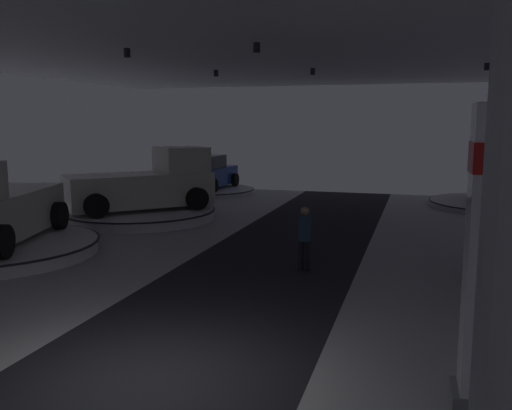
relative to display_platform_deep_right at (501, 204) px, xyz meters
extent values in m
cube|color=#B2B2B7|center=(-7.00, -19.05, -0.16)|extent=(24.00, 44.00, 0.05)
cube|color=#232328|center=(-7.00, -19.05, -0.13)|extent=(4.40, 44.00, 0.01)
cylinder|color=black|center=(-10.49, -13.04, 5.19)|extent=(0.16, 0.16, 0.22)
cylinder|color=black|center=(-10.41, -7.08, 5.19)|extent=(0.16, 0.16, 0.22)
cylinder|color=black|center=(-7.14, -13.06, 5.19)|extent=(0.16, 0.16, 0.22)
cylinder|color=black|center=(-7.05, -6.70, 5.19)|extent=(0.16, 0.16, 0.22)
cylinder|color=black|center=(-1.59, -6.82, 5.19)|extent=(0.16, 0.16, 0.22)
cube|color=slate|center=(-2.30, -18.60, 0.04)|extent=(1.28, 0.67, 0.35)
cylinder|color=silver|center=(0.00, 0.00, -0.02)|extent=(5.89, 5.89, 0.23)
cylinder|color=black|center=(0.00, 0.00, 0.07)|extent=(6.01, 6.01, 0.05)
cube|color=maroon|center=(0.00, 0.00, 0.71)|extent=(2.02, 4.29, 0.90)
cube|color=#2D3842|center=(-0.01, 0.15, 1.46)|extent=(1.66, 1.98, 0.70)
cylinder|color=black|center=(-0.92, -1.48, 0.44)|extent=(0.26, 0.69, 0.68)
cylinder|color=black|center=(-1.07, 1.37, 0.44)|extent=(0.26, 0.69, 0.68)
sphere|color=white|center=(-0.38, -2.08, 0.82)|extent=(0.18, 0.18, 0.18)
cylinder|color=silver|center=(-13.89, 0.58, -0.01)|extent=(4.75, 4.75, 0.25)
cylinder|color=black|center=(-13.89, 0.58, 0.09)|extent=(4.85, 4.85, 0.05)
cube|color=navy|center=(-13.89, 0.58, 0.73)|extent=(1.97, 4.27, 0.90)
cube|color=#2D3842|center=(-13.90, 0.43, 1.48)|extent=(1.63, 1.96, 0.70)
cylinder|color=black|center=(-14.83, 2.04, 0.46)|extent=(0.25, 0.69, 0.68)
cylinder|color=black|center=(-12.84, 1.97, 0.46)|extent=(0.25, 0.69, 0.68)
cylinder|color=black|center=(-14.95, -0.81, 0.46)|extent=(0.25, 0.69, 0.68)
cylinder|color=black|center=(-12.95, -0.89, 0.46)|extent=(0.25, 0.69, 0.68)
sphere|color=white|center=(-14.31, 2.65, 0.84)|extent=(0.18, 0.18, 0.18)
sphere|color=white|center=(-13.32, 2.61, 0.84)|extent=(0.18, 0.18, 0.18)
cylinder|color=black|center=(-12.95, -14.94, 0.66)|extent=(0.50, 0.88, 0.84)
cylinder|color=black|center=(-13.96, -11.37, 0.66)|extent=(0.50, 0.88, 0.84)
sphere|color=white|center=(-1.56, -12.24, 0.94)|extent=(0.18, 0.18, 0.18)
cylinder|color=silver|center=(-13.49, -7.23, 0.06)|extent=(5.57, 5.57, 0.38)
cylinder|color=black|center=(-13.49, -7.23, 0.21)|extent=(5.68, 5.68, 0.05)
cube|color=silver|center=(-13.49, -7.23, 0.99)|extent=(5.21, 5.26, 1.20)
cube|color=silver|center=(-12.30, -6.02, 2.04)|extent=(2.55, 2.54, 1.00)
cube|color=#28333D|center=(-12.66, -6.38, 2.04)|extent=(1.31, 1.28, 0.75)
cylinder|color=black|center=(-13.03, -5.08, 0.66)|extent=(0.79, 0.80, 0.84)
cylinder|color=black|center=(-11.35, -6.73, 0.66)|extent=(0.79, 0.80, 0.84)
cylinder|color=black|center=(-15.63, -7.74, 0.66)|extent=(0.79, 0.80, 0.84)
cylinder|color=black|center=(-13.94, -9.38, 0.66)|extent=(0.79, 0.80, 0.84)
cylinder|color=black|center=(-5.98, -12.56, 0.27)|extent=(0.14, 0.14, 0.80)
cylinder|color=black|center=(-6.15, -12.52, 0.27)|extent=(0.14, 0.14, 0.80)
cylinder|color=#233851|center=(-6.07, -12.54, 0.93)|extent=(0.32, 0.32, 0.62)
sphere|color=#99755B|center=(-6.07, -12.54, 1.35)|extent=(0.22, 0.22, 0.22)
camera|label=1|loc=(-3.42, -25.47, 3.49)|focal=38.45mm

